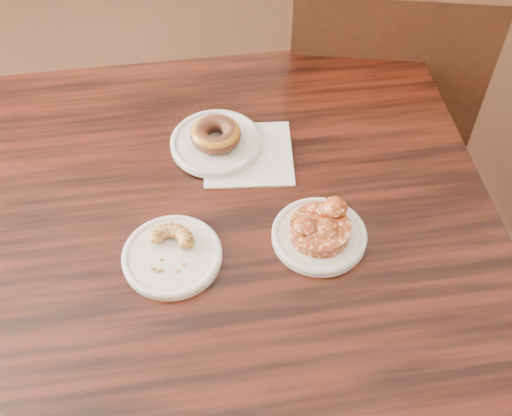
{
  "coord_description": "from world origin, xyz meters",
  "views": [
    {
      "loc": [
        -0.0,
        -0.96,
        1.64
      ],
      "look_at": [
        -0.03,
        -0.27,
        0.8
      ],
      "focal_mm": 45.0,
      "sensor_mm": 36.0,
      "label": 1
    }
  ],
  "objects_px": {
    "apple_fritter": "(320,228)",
    "cruller_fragment": "(171,250)",
    "chair_far": "(371,98)",
    "glazed_donut": "(216,134)",
    "cafe_table": "(239,326)"
  },
  "relations": [
    {
      "from": "chair_far",
      "to": "glazed_donut",
      "type": "bearing_deg",
      "value": 55.95
    },
    {
      "from": "cruller_fragment",
      "to": "glazed_donut",
      "type": "bearing_deg",
      "value": 78.92
    },
    {
      "from": "glazed_donut",
      "to": "chair_far",
      "type": "bearing_deg",
      "value": 53.18
    },
    {
      "from": "chair_far",
      "to": "apple_fritter",
      "type": "relative_size",
      "value": 6.28
    },
    {
      "from": "apple_fritter",
      "to": "cruller_fragment",
      "type": "height_order",
      "value": "apple_fritter"
    },
    {
      "from": "cruller_fragment",
      "to": "apple_fritter",
      "type": "bearing_deg",
      "value": 12.24
    },
    {
      "from": "chair_far",
      "to": "cruller_fragment",
      "type": "height_order",
      "value": "chair_far"
    },
    {
      "from": "chair_far",
      "to": "cruller_fragment",
      "type": "distance_m",
      "value": 0.94
    },
    {
      "from": "glazed_donut",
      "to": "apple_fritter",
      "type": "height_order",
      "value": "glazed_donut"
    },
    {
      "from": "cafe_table",
      "to": "chair_far",
      "type": "distance_m",
      "value": 0.77
    },
    {
      "from": "chair_far",
      "to": "glazed_donut",
      "type": "relative_size",
      "value": 9.24
    },
    {
      "from": "apple_fritter",
      "to": "cafe_table",
      "type": "bearing_deg",
      "value": 168.91
    },
    {
      "from": "chair_far",
      "to": "apple_fritter",
      "type": "xyz_separation_m",
      "value": [
        -0.18,
        -0.72,
        0.33
      ]
    },
    {
      "from": "glazed_donut",
      "to": "cruller_fragment",
      "type": "xyz_separation_m",
      "value": [
        -0.05,
        -0.27,
        -0.01
      ]
    },
    {
      "from": "cafe_table",
      "to": "apple_fritter",
      "type": "bearing_deg",
      "value": -21.68
    }
  ]
}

